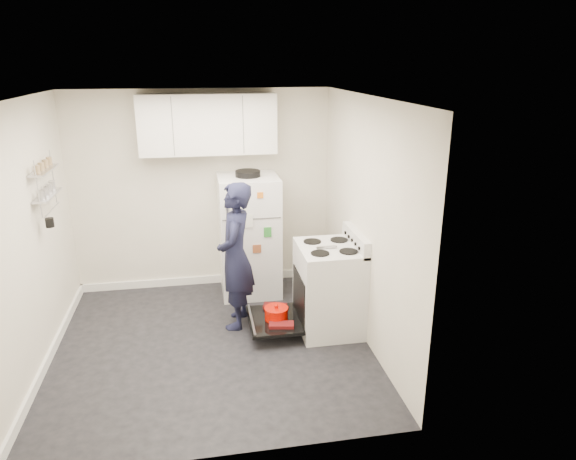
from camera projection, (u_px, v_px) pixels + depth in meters
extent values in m
cube|color=black|center=(212.00, 345.00, 5.33)|extent=(3.20, 3.20, 0.01)
cube|color=white|center=(199.00, 98.00, 4.54)|extent=(3.20, 3.20, 0.01)
cube|color=beige|center=(203.00, 191.00, 6.43)|extent=(3.20, 0.01, 2.50)
cube|color=beige|center=(213.00, 306.00, 3.44)|extent=(3.20, 0.01, 2.50)
cube|color=beige|center=(29.00, 241.00, 4.67)|extent=(0.01, 3.20, 2.50)
cube|color=beige|center=(365.00, 222.00, 5.21)|extent=(0.01, 3.20, 2.50)
cube|color=white|center=(50.00, 355.00, 5.05)|extent=(0.03, 3.20, 0.10)
cube|color=white|center=(208.00, 279.00, 6.80)|extent=(3.20, 0.03, 0.10)
cube|color=silver|center=(329.00, 289.00, 5.54)|extent=(0.65, 0.76, 0.92)
cube|color=black|center=(322.00, 295.00, 5.55)|extent=(0.53, 0.60, 0.52)
cube|color=orange|center=(346.00, 293.00, 5.59)|extent=(0.02, 0.56, 0.46)
cylinder|color=black|center=(326.00, 309.00, 5.61)|extent=(0.34, 0.34, 0.02)
cube|color=silver|center=(356.00, 240.00, 5.42)|extent=(0.08, 0.76, 0.18)
cube|color=silver|center=(330.00, 248.00, 5.39)|extent=(0.65, 0.76, 0.03)
cube|color=#B2B2B7|center=(326.00, 247.00, 5.33)|extent=(0.22, 0.03, 0.01)
cube|color=black|center=(274.00, 320.00, 5.54)|extent=(0.55, 0.70, 0.03)
cylinder|color=#B2B2B7|center=(252.00, 319.00, 5.49)|extent=(0.02, 0.66, 0.02)
cylinder|color=#C90D00|center=(276.00, 314.00, 5.51)|extent=(0.25, 0.25, 0.12)
cylinder|color=#C90D00|center=(276.00, 308.00, 5.49)|extent=(0.26, 0.26, 0.02)
sphere|color=#C90D00|center=(276.00, 306.00, 5.48)|extent=(0.04, 0.04, 0.04)
cube|color=#9D1112|center=(281.00, 325.00, 5.37)|extent=(0.28, 0.17, 0.04)
cube|color=#9D1112|center=(275.00, 306.00, 5.78)|extent=(0.29, 0.21, 0.04)
cube|color=white|center=(249.00, 236.00, 6.35)|extent=(0.72, 0.70, 1.49)
cube|color=#4C4C4C|center=(252.00, 219.00, 5.92)|extent=(0.68, 0.01, 0.01)
cube|color=#B2B2B7|center=(227.00, 211.00, 5.82)|extent=(0.03, 0.03, 0.20)
cube|color=#B2B2B7|center=(229.00, 245.00, 5.96)|extent=(0.03, 0.03, 0.55)
cylinder|color=black|center=(248.00, 174.00, 6.11)|extent=(0.30, 0.30, 0.07)
cube|color=#A0532D|center=(257.00, 249.00, 6.04)|extent=(0.10, 0.01, 0.10)
cube|color=orange|center=(260.00, 195.00, 5.85)|extent=(0.07, 0.01, 0.07)
cube|color=green|center=(268.00, 232.00, 6.00)|extent=(0.09, 0.01, 0.12)
cube|color=white|center=(248.00, 221.00, 5.92)|extent=(0.12, 0.01, 0.16)
cube|color=#C2E235|center=(238.00, 202.00, 5.83)|extent=(0.06, 0.01, 0.06)
cube|color=silver|center=(208.00, 124.00, 6.02)|extent=(1.60, 0.33, 0.70)
cube|color=#B2B2B7|center=(44.00, 170.00, 4.98)|extent=(0.14, 0.60, 0.02)
cube|color=#B2B2B7|center=(48.00, 195.00, 5.06)|extent=(0.14, 0.60, 0.02)
cylinder|color=black|center=(50.00, 223.00, 4.96)|extent=(0.08, 0.08, 0.09)
imported|color=black|center=(235.00, 256.00, 5.52)|extent=(0.51, 0.66, 1.62)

